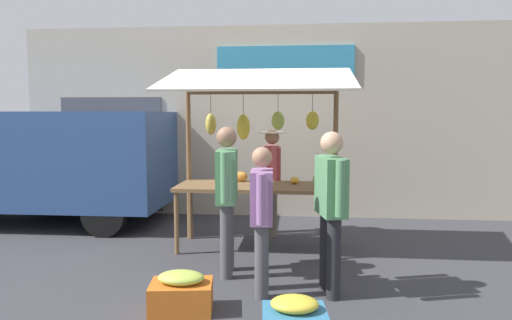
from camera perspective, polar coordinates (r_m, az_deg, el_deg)
ground_plane at (r=6.61m, az=0.26°, el=-10.60°), size 40.00×40.00×0.00m
street_backdrop at (r=8.54m, az=1.30°, el=4.62°), size 9.00×0.30×3.40m
market_stall at (r=6.38m, az=0.42°, el=2.82°), size 2.50×1.46×2.50m
vendor_with_sunhat at (r=7.14m, az=1.96°, el=-1.64°), size 0.42×0.68×1.61m
shopper_with_shopping_bag at (r=4.82m, az=9.05°, el=-4.90°), size 0.32×0.69×1.67m
shopper_in_striped_shirt at (r=4.80m, az=0.71°, el=-6.23°), size 0.25×0.66×1.51m
shopper_in_grey_tee at (r=5.36m, az=-3.54°, el=-3.54°), size 0.26×0.72×1.70m
parked_van at (r=8.86m, az=-25.85°, el=0.36°), size 4.42×1.89×1.88m
produce_crate_near at (r=4.62m, az=-9.04°, el=-15.62°), size 0.63×0.48×0.38m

